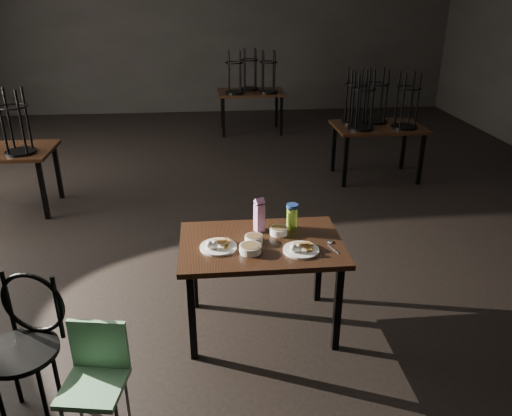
{
  "coord_description": "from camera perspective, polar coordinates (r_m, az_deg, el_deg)",
  "views": [
    {
      "loc": [
        -0.16,
        -4.87,
        2.46
      ],
      "look_at": [
        0.19,
        -1.24,
        0.85
      ],
      "focal_mm": 35.0,
      "sensor_mm": 36.0,
      "label": 1
    }
  ],
  "objects": [
    {
      "name": "plate_right",
      "position": [
        3.56,
        5.15,
        -4.61
      ],
      "size": [
        0.26,
        0.26,
        0.08
      ],
      "color": "white",
      "rests_on": "main_table"
    },
    {
      "name": "room",
      "position": [
        4.88,
        -4.73,
        22.18
      ],
      "size": [
        12.0,
        12.04,
        3.22
      ],
      "color": "black",
      "rests_on": "ground"
    },
    {
      "name": "bowl_near",
      "position": [
        3.66,
        -0.25,
        -3.54
      ],
      "size": [
        0.13,
        0.13,
        0.05
      ],
      "color": "white",
      "rests_on": "main_table"
    },
    {
      "name": "main_table",
      "position": [
        3.72,
        0.6,
        -5.0
      ],
      "size": [
        1.2,
        0.8,
        0.75
      ],
      "color": "black",
      "rests_on": "ground"
    },
    {
      "name": "juice_carton",
      "position": [
        3.8,
        0.38,
        -0.89
      ],
      "size": [
        0.09,
        0.09,
        0.27
      ],
      "color": "#961B7B",
      "rests_on": "main_table"
    },
    {
      "name": "bowl_far",
      "position": [
        3.79,
        2.62,
        -2.59
      ],
      "size": [
        0.14,
        0.14,
        0.05
      ],
      "color": "white",
      "rests_on": "main_table"
    },
    {
      "name": "plate_left",
      "position": [
        3.6,
        -4.37,
        -4.26
      ],
      "size": [
        0.27,
        0.27,
        0.09
      ],
      "color": "white",
      "rests_on": "main_table"
    },
    {
      "name": "bg_table_far",
      "position": [
        9.29,
        -0.59,
        13.36
      ],
      "size": [
        1.2,
        0.8,
        1.48
      ],
      "color": "black",
      "rests_on": "ground"
    },
    {
      "name": "bentwood_chair",
      "position": [
        3.38,
        -24.76,
        -13.22
      ],
      "size": [
        0.48,
        0.47,
        0.93
      ],
      "rotation": [
        0.0,
        0.0,
        -0.28
      ],
      "color": "black",
      "rests_on": "ground"
    },
    {
      "name": "spoon",
      "position": [
        3.7,
        8.53,
        -3.95
      ],
      "size": [
        0.06,
        0.21,
        0.01
      ],
      "color": "silver",
      "rests_on": "main_table"
    },
    {
      "name": "bg_table_right",
      "position": [
        7.07,
        13.64,
        9.55
      ],
      "size": [
        1.2,
        0.8,
        1.48
      ],
      "color": "black",
      "rests_on": "ground"
    },
    {
      "name": "bowl_big",
      "position": [
        3.53,
        -0.67,
        -4.66
      ],
      "size": [
        0.16,
        0.16,
        0.05
      ],
      "color": "white",
      "rests_on": "main_table"
    },
    {
      "name": "school_chair",
      "position": [
        3.14,
        -17.84,
        -17.54
      ],
      "size": [
        0.4,
        0.4,
        0.74
      ],
      "rotation": [
        0.0,
        0.0,
        -0.17
      ],
      "color": "#73B481",
      "rests_on": "ground"
    },
    {
      "name": "water_bottle",
      "position": [
        3.85,
        4.14,
        -0.94
      ],
      "size": [
        0.11,
        0.11,
        0.2
      ],
      "color": "#98C73A",
      "rests_on": "main_table"
    }
  ]
}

